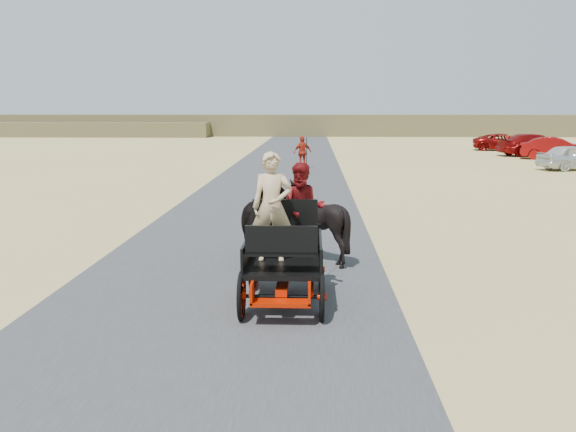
{
  "coord_description": "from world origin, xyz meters",
  "views": [
    {
      "loc": [
        1.57,
        -12.75,
        3.23
      ],
      "look_at": [
        1.09,
        -0.81,
        1.2
      ],
      "focal_mm": 40.0,
      "sensor_mm": 36.0,
      "label": 1
    }
  ],
  "objects_px": {
    "pedestrian": "(302,152)",
    "car_a": "(575,157)",
    "car_b": "(556,148)",
    "horse_left": "(265,221)",
    "horse_right": "(317,221)",
    "carriage": "(284,282)",
    "car_c": "(535,145)",
    "car_d": "(504,142)"
  },
  "relations": [
    {
      "from": "carriage",
      "to": "pedestrian",
      "type": "distance_m",
      "value": 23.92
    },
    {
      "from": "pedestrian",
      "to": "car_d",
      "type": "distance_m",
      "value": 21.34
    },
    {
      "from": "horse_right",
      "to": "car_b",
      "type": "relative_size",
      "value": 0.4
    },
    {
      "from": "carriage",
      "to": "pedestrian",
      "type": "xyz_separation_m",
      "value": [
        -0.12,
        23.91,
        0.5
      ]
    },
    {
      "from": "horse_left",
      "to": "horse_right",
      "type": "xyz_separation_m",
      "value": [
        1.1,
        0.0,
        0.0
      ]
    },
    {
      "from": "horse_right",
      "to": "car_c",
      "type": "height_order",
      "value": "horse_right"
    },
    {
      "from": "car_b",
      "to": "horse_right",
      "type": "bearing_deg",
      "value": 167.54
    },
    {
      "from": "horse_right",
      "to": "pedestrian",
      "type": "distance_m",
      "value": 20.92
    },
    {
      "from": "car_a",
      "to": "car_b",
      "type": "bearing_deg",
      "value": -27.2
    },
    {
      "from": "horse_right",
      "to": "pedestrian",
      "type": "xyz_separation_m",
      "value": [
        -0.67,
        20.91,
        0.01
      ]
    },
    {
      "from": "carriage",
      "to": "car_c",
      "type": "height_order",
      "value": "car_c"
    },
    {
      "from": "carriage",
      "to": "horse_left",
      "type": "xyz_separation_m",
      "value": [
        -0.55,
        3.0,
        0.49
      ]
    },
    {
      "from": "car_b",
      "to": "car_d",
      "type": "xyz_separation_m",
      "value": [
        -0.76,
        8.51,
        -0.07
      ]
    },
    {
      "from": "horse_right",
      "to": "car_c",
      "type": "distance_m",
      "value": 33.92
    },
    {
      "from": "car_c",
      "to": "car_d",
      "type": "bearing_deg",
      "value": -4.27
    },
    {
      "from": "horse_left",
      "to": "pedestrian",
      "type": "bearing_deg",
      "value": -91.17
    },
    {
      "from": "carriage",
      "to": "horse_right",
      "type": "relative_size",
      "value": 1.41
    },
    {
      "from": "horse_left",
      "to": "car_d",
      "type": "distance_m",
      "value": 39.24
    },
    {
      "from": "horse_left",
      "to": "car_d",
      "type": "xyz_separation_m",
      "value": [
        15.43,
        36.08,
        -0.22
      ]
    },
    {
      "from": "car_d",
      "to": "horse_right",
      "type": "bearing_deg",
      "value": 167.27
    },
    {
      "from": "carriage",
      "to": "car_a",
      "type": "xyz_separation_m",
      "value": [
        14.08,
        23.59,
        0.31
      ]
    },
    {
      "from": "horse_left",
      "to": "car_a",
      "type": "relative_size",
      "value": 0.51
    },
    {
      "from": "car_a",
      "to": "car_c",
      "type": "relative_size",
      "value": 0.77
    },
    {
      "from": "car_a",
      "to": "car_b",
      "type": "xyz_separation_m",
      "value": [
        1.56,
        6.98,
        0.03
      ]
    },
    {
      "from": "horse_right",
      "to": "pedestrian",
      "type": "bearing_deg",
      "value": -88.15
    },
    {
      "from": "car_a",
      "to": "car_d",
      "type": "relative_size",
      "value": 0.86
    },
    {
      "from": "car_a",
      "to": "pedestrian",
      "type": "bearing_deg",
      "value": 74.15
    },
    {
      "from": "car_c",
      "to": "horse_left",
      "type": "bearing_deg",
      "value": 143.37
    },
    {
      "from": "car_c",
      "to": "car_b",
      "type": "bearing_deg",
      "value": 176.56
    },
    {
      "from": "pedestrian",
      "to": "car_b",
      "type": "distance_m",
      "value": 17.12
    },
    {
      "from": "car_c",
      "to": "car_d",
      "type": "distance_m",
      "value": 5.58
    },
    {
      "from": "pedestrian",
      "to": "car_a",
      "type": "height_order",
      "value": "pedestrian"
    },
    {
      "from": "pedestrian",
      "to": "car_a",
      "type": "distance_m",
      "value": 14.21
    },
    {
      "from": "pedestrian",
      "to": "car_c",
      "type": "xyz_separation_m",
      "value": [
        15.48,
        9.61,
        -0.13
      ]
    },
    {
      "from": "carriage",
      "to": "car_c",
      "type": "relative_size",
      "value": 0.47
    },
    {
      "from": "pedestrian",
      "to": "horse_left",
      "type": "bearing_deg",
      "value": 63.32
    },
    {
      "from": "car_a",
      "to": "car_d",
      "type": "bearing_deg",
      "value": -17.55
    },
    {
      "from": "car_d",
      "to": "car_a",
      "type": "bearing_deg",
      "value": -174.02
    },
    {
      "from": "car_d",
      "to": "car_c",
      "type": "bearing_deg",
      "value": -166.23
    },
    {
      "from": "carriage",
      "to": "horse_left",
      "type": "distance_m",
      "value": 3.09
    },
    {
      "from": "carriage",
      "to": "car_a",
      "type": "relative_size",
      "value": 0.61
    },
    {
      "from": "car_b",
      "to": "pedestrian",
      "type": "bearing_deg",
      "value": 129.15
    }
  ]
}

